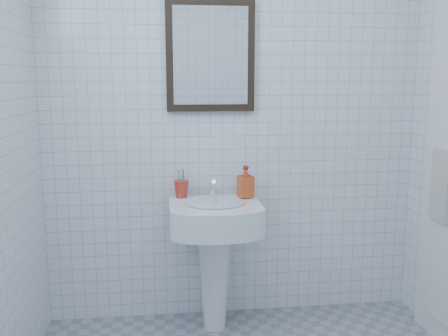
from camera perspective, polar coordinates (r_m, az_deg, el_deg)
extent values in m
cube|color=white|center=(2.91, 1.18, 6.75)|extent=(2.20, 0.02, 2.50)
cone|color=white|center=(2.91, -1.10, -12.30)|extent=(0.19, 0.19, 0.62)
cube|color=white|center=(2.75, -1.03, -5.56)|extent=(0.50, 0.35, 0.15)
cube|color=white|center=(2.87, -1.32, -3.55)|extent=(0.50, 0.09, 0.03)
cylinder|color=silver|center=(2.71, -0.98, -4.01)|extent=(0.31, 0.31, 0.01)
cylinder|color=white|center=(2.84, -1.28, -2.95)|extent=(0.05, 0.05, 0.05)
cylinder|color=white|center=(2.81, -1.26, -1.93)|extent=(0.02, 0.09, 0.07)
cylinder|color=white|center=(2.85, -1.32, -2.16)|extent=(0.03, 0.05, 0.08)
imported|color=#CF4114|center=(2.84, 2.48, -1.55)|extent=(0.10, 0.10, 0.18)
cube|color=black|center=(2.87, -1.56, 12.68)|extent=(0.50, 0.04, 0.62)
cube|color=silver|center=(2.86, -1.53, 12.70)|extent=(0.42, 0.00, 0.54)
torus|color=white|center=(2.85, 24.18, 1.76)|extent=(0.01, 0.18, 0.18)
cube|color=beige|center=(2.87, 23.58, -1.80)|extent=(0.03, 0.16, 0.38)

